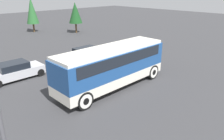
# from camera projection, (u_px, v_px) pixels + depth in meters

# --- Properties ---
(ground_plane) EXTENTS (120.00, 120.00, 0.00)m
(ground_plane) POSITION_uv_depth(u_px,v_px,m) (112.00, 87.00, 16.71)
(ground_plane) COLOR #38383A
(tour_bus) EXTENTS (9.21, 2.57, 3.15)m
(tour_bus) POSITION_uv_depth(u_px,v_px,m) (113.00, 63.00, 16.10)
(tour_bus) COLOR silver
(tour_bus) RESTS_ON ground_plane
(parked_car_near) EXTENTS (4.39, 1.86, 1.46)m
(parked_car_near) POSITION_uv_depth(u_px,v_px,m) (15.00, 71.00, 18.01)
(parked_car_near) COLOR #BCBCC1
(parked_car_near) RESTS_ON ground_plane
(parked_car_mid) EXTENTS (4.39, 1.83, 1.41)m
(parked_car_mid) POSITION_uv_depth(u_px,v_px,m) (87.00, 54.00, 22.73)
(parked_car_mid) COLOR black
(parked_car_mid) RESTS_ON ground_plane
(tree_left) EXTENTS (2.01, 2.01, 5.76)m
(tree_left) POSITION_uv_depth(u_px,v_px,m) (32.00, 11.00, 36.85)
(tree_left) COLOR brown
(tree_left) RESTS_ON ground_plane
(tree_right) EXTENTS (2.21, 2.21, 5.02)m
(tree_right) POSITION_uv_depth(u_px,v_px,m) (75.00, 13.00, 36.15)
(tree_right) COLOR brown
(tree_right) RESTS_ON ground_plane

